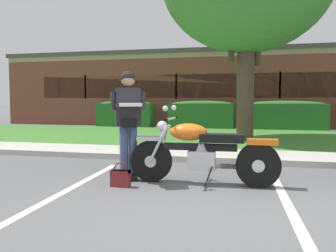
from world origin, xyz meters
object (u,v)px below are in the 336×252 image
(hedge_center_right, at_px, (286,115))
(handbag, at_px, (120,177))
(hedge_left, at_px, (126,113))
(rider_person, at_px, (128,116))
(hedge_center_left, at_px, (202,114))
(brick_building, at_px, (275,90))
(motorcycle, at_px, (209,152))

(hedge_center_right, bearing_deg, handbag, -105.46)
(handbag, relative_size, hedge_left, 0.14)
(hedge_left, bearing_deg, handbag, -69.66)
(rider_person, relative_size, handbag, 4.74)
(hedge_center_left, bearing_deg, rider_person, -87.36)
(rider_person, relative_size, hedge_center_right, 0.53)
(handbag, relative_size, hedge_center_right, 0.11)
(handbag, distance_m, hedge_center_left, 10.96)
(brick_building, bearing_deg, motorcycle, -95.48)
(motorcycle, xyz_separation_m, rider_person, (-1.26, -0.03, 0.53))
(motorcycle, distance_m, brick_building, 16.65)
(motorcycle, height_order, hedge_center_left, hedge_center_left)
(handbag, relative_size, brick_building, 0.01)
(hedge_center_right, distance_m, brick_building, 6.16)
(handbag, bearing_deg, motorcycle, 20.23)
(hedge_center_left, bearing_deg, hedge_left, -180.00)
(brick_building, bearing_deg, hedge_center_left, -118.85)
(hedge_left, height_order, brick_building, brick_building)
(motorcycle, bearing_deg, brick_building, 84.52)
(motorcycle, bearing_deg, hedge_center_right, 80.28)
(hedge_left, relative_size, hedge_center_left, 0.92)
(hedge_center_right, height_order, brick_building, brick_building)
(rider_person, bearing_deg, hedge_left, 110.95)
(hedge_left, distance_m, brick_building, 9.22)
(motorcycle, distance_m, hedge_center_left, 10.62)
(handbag, bearing_deg, rider_person, 94.06)
(handbag, xyz_separation_m, hedge_center_left, (-0.51, 10.93, 0.51))
(motorcycle, xyz_separation_m, hedge_center_right, (1.80, 10.48, 0.17))
(hedge_left, relative_size, hedge_center_right, 0.80)
(handbag, height_order, brick_building, brick_building)
(hedge_left, bearing_deg, rider_person, -69.05)
(hedge_center_left, xyz_separation_m, hedge_center_right, (3.54, 0.00, 0.00))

